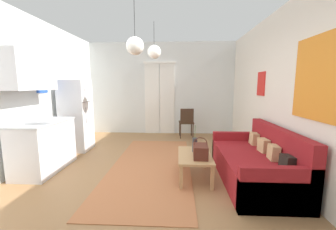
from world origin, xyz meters
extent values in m
cube|color=#996D44|center=(0.00, 0.00, -0.05)|extent=(5.09, 7.41, 0.10)
cube|color=silver|center=(0.00, 3.45, 1.42)|extent=(4.69, 0.10, 2.83)
cube|color=white|center=(-0.29, 3.39, 1.09)|extent=(0.46, 0.02, 2.19)
cube|color=white|center=(0.19, 3.39, 1.09)|extent=(0.46, 0.02, 2.19)
cube|color=white|center=(-0.05, 3.39, 2.22)|extent=(1.01, 0.03, 0.06)
cube|color=silver|center=(2.29, 0.00, 1.42)|extent=(0.10, 7.01, 2.83)
cube|color=orange|center=(2.23, -0.39, 1.62)|extent=(0.02, 0.86, 1.05)
cube|color=red|center=(2.23, 1.30, 1.56)|extent=(0.02, 0.35, 0.48)
cube|color=blue|center=(-2.23, 1.01, 1.57)|extent=(0.02, 0.32, 0.40)
cube|color=#B26B42|center=(0.03, 0.68, 0.01)|extent=(1.46, 3.43, 0.01)
cube|color=maroon|center=(1.72, 0.16, 0.21)|extent=(0.94, 1.90, 0.42)
cube|color=maroon|center=(2.11, 0.16, 0.43)|extent=(0.15, 1.90, 0.87)
cube|color=maroon|center=(1.72, -0.74, 0.29)|extent=(0.94, 0.11, 0.59)
cube|color=maroon|center=(1.72, 1.05, 0.29)|extent=(0.94, 0.11, 0.59)
cube|color=black|center=(1.97, -0.41, 0.52)|extent=(0.15, 0.20, 0.20)
cube|color=tan|center=(1.96, -0.04, 0.53)|extent=(0.15, 0.23, 0.22)
cube|color=tan|center=(1.96, 0.33, 0.53)|extent=(0.14, 0.23, 0.22)
cube|color=tan|center=(1.96, 0.76, 0.53)|extent=(0.14, 0.22, 0.23)
cube|color=tan|center=(0.81, 0.21, 0.38)|extent=(0.54, 0.89, 0.04)
cube|color=tan|center=(0.58, -0.19, 0.18)|extent=(0.05, 0.05, 0.36)
cube|color=tan|center=(1.04, -0.19, 0.18)|extent=(0.05, 0.05, 0.36)
cube|color=tan|center=(0.58, 0.62, 0.18)|extent=(0.05, 0.05, 0.36)
cube|color=tan|center=(1.04, 0.62, 0.18)|extent=(0.05, 0.05, 0.36)
cylinder|color=#2D2D33|center=(0.82, 0.35, 0.52)|extent=(0.08, 0.08, 0.24)
cylinder|color=#477F42|center=(0.82, 0.35, 0.75)|extent=(0.01, 0.01, 0.22)
cube|color=#512319|center=(0.88, 0.06, 0.50)|extent=(0.23, 0.34, 0.20)
torus|color=#512319|center=(0.88, 0.06, 0.62)|extent=(0.21, 0.01, 0.21)
cube|color=white|center=(-1.85, 1.59, 0.82)|extent=(0.58, 0.58, 1.65)
cube|color=#4C4C51|center=(-1.56, 1.59, 1.15)|extent=(0.01, 0.56, 0.01)
cylinder|color=#B7BABF|center=(-1.54, 1.43, 1.35)|extent=(0.02, 0.02, 0.23)
cylinder|color=#B7BABF|center=(-1.54, 1.43, 0.85)|extent=(0.02, 0.02, 0.36)
cube|color=silver|center=(-1.87, 0.39, 0.43)|extent=(0.58, 1.11, 0.86)
cube|color=#B7BABF|center=(-1.87, 0.39, 0.88)|extent=(0.61, 1.14, 0.03)
cube|color=#999BA0|center=(-1.87, 0.52, 0.83)|extent=(0.36, 0.40, 0.10)
cylinder|color=#B7BABF|center=(-2.10, 0.52, 0.99)|extent=(0.02, 0.02, 0.20)
cube|color=silver|center=(-2.00, 0.39, 1.77)|extent=(0.32, 1.00, 0.66)
cylinder|color=#382619|center=(0.94, 3.09, 0.22)|extent=(0.03, 0.03, 0.43)
cylinder|color=#382619|center=(0.58, 3.06, 0.22)|extent=(0.03, 0.03, 0.43)
cylinder|color=#382619|center=(0.96, 2.75, 0.22)|extent=(0.03, 0.03, 0.43)
cylinder|color=#382619|center=(0.60, 2.72, 0.22)|extent=(0.03, 0.03, 0.43)
cube|color=#382619|center=(0.77, 2.90, 0.44)|extent=(0.45, 0.43, 0.04)
cube|color=#382619|center=(0.78, 2.72, 0.66)|extent=(0.38, 0.06, 0.42)
cylinder|color=black|center=(-0.13, 0.13, 2.54)|extent=(0.01, 0.01, 0.58)
sphere|color=white|center=(-0.13, 0.13, 2.12)|extent=(0.27, 0.27, 0.27)
cylinder|color=black|center=(0.02, 1.40, 2.60)|extent=(0.01, 0.01, 0.47)
sphere|color=white|center=(0.02, 1.40, 2.22)|extent=(0.29, 0.29, 0.29)
camera|label=1|loc=(0.53, -3.07, 1.53)|focal=22.02mm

